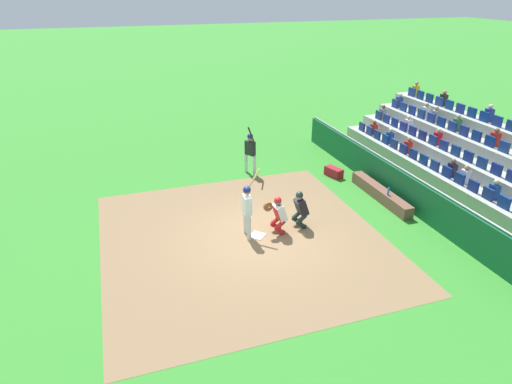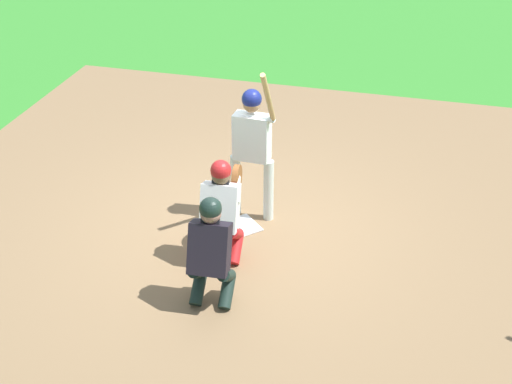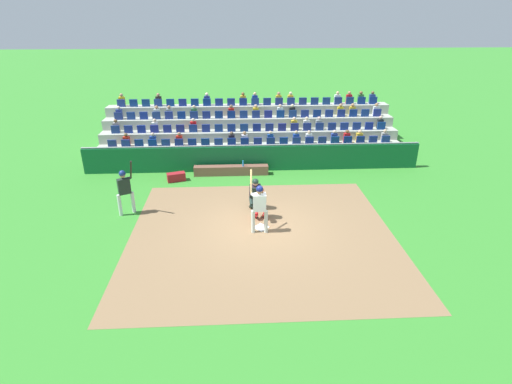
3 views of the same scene
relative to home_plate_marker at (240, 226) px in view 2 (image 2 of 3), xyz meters
The scene contains 6 objects.
ground_plane 0.02m from the home_plate_marker, ahead, with size 160.00×160.00×0.00m, color #33832B.
infield_dirt_patch 0.50m from the home_plate_marker, 90.00° to the left, with size 9.01×8.58×0.01m, color olive.
home_plate_marker is the anchor object (origin of this frame).
batter_at_plate 1.12m from the home_plate_marker, 74.17° to the left, with size 0.61×0.64×2.17m.
catcher_crouching 0.99m from the home_plate_marker, 90.46° to the right, with size 0.49×0.74×1.31m.
home_plate_umpire 1.67m from the home_plate_marker, 85.26° to the right, with size 0.48×0.48×1.30m.
Camera 2 is at (2.24, -7.56, 5.12)m, focal length 52.01 mm.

